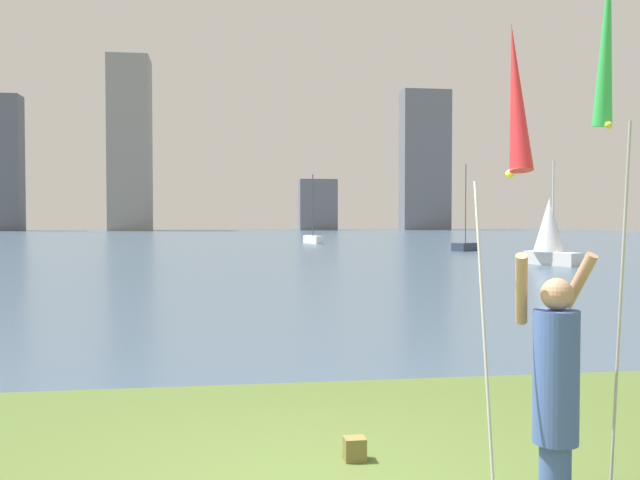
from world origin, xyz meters
name	(u,v)px	position (x,y,z in m)	size (l,w,h in m)	color
ground	(224,245)	(0.00, 50.95, -0.06)	(120.00, 138.00, 0.12)	#475B28
person	(556,378)	(1.82, -0.45, 0.94)	(0.70, 0.52, 1.91)	#3F59A5
kite_flag_left	(515,110)	(1.26, -0.92, 2.91)	(0.16, 0.95, 3.51)	#B2B2B7
kite_flag_right	(607,48)	(2.37, -0.17, 3.54)	(0.16, 0.50, 4.36)	#B2B2B7
bag	(355,449)	(0.45, 0.61, 0.10)	(0.19, 0.17, 0.21)	olive
sailboat_3	(550,232)	(14.18, 24.61, 1.49)	(1.85, 2.87, 4.68)	silver
sailboat_4	(465,246)	(14.95, 37.64, 0.32)	(1.92, 1.72, 5.48)	#333D51
sailboat_5	(313,238)	(7.12, 51.47, 0.41)	(1.24, 2.98, 5.54)	white
skyline_tower_0	(6,163)	(-31.96, 108.82, 10.29)	(4.56, 3.99, 20.58)	#565B66
skyline_tower_1	(130,144)	(-13.58, 108.52, 13.34)	(6.21, 7.23, 26.69)	gray
skyline_tower_2	(318,205)	(15.63, 107.12, 4.05)	(5.97, 3.09, 8.09)	slate
skyline_tower_3	(425,160)	(33.47, 107.70, 11.36)	(7.83, 3.90, 22.72)	slate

